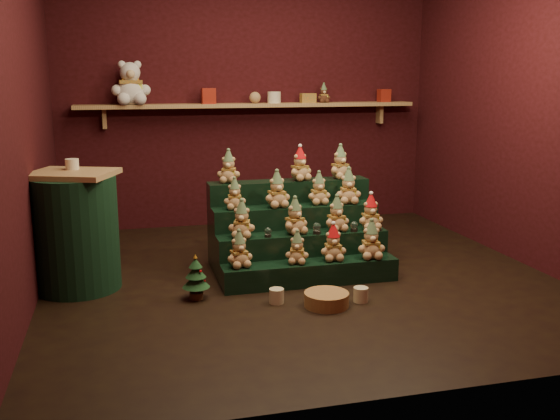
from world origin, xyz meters
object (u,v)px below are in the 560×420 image
object	(u,v)px
snow_globe_b	(317,228)
white_bear	(130,77)
snow_globe_c	(354,226)
snow_globe_a	(268,232)
mug_right	(361,295)
side_table	(76,232)
mug_left	(277,296)
wicker_basket	(326,299)
brown_bear	(324,93)
riser_tier_front	(310,273)
mini_christmas_tree	(196,277)

from	to	relation	value
snow_globe_b	white_bear	distance (m)	2.60
snow_globe_b	snow_globe_c	size ratio (longest dim) A/B	1.07
snow_globe_a	snow_globe_b	distance (m)	0.40
snow_globe_b	mug_right	size ratio (longest dim) A/B	0.85
snow_globe_c	side_table	world-z (taller)	side_table
snow_globe_c	mug_right	distance (m)	0.74
mug_left	mug_right	xyz separation A→B (m)	(0.60, -0.13, 0.00)
side_table	snow_globe_b	bearing A→B (deg)	16.04
snow_globe_a	snow_globe_c	world-z (taller)	snow_globe_c
snow_globe_a	side_table	size ratio (longest dim) A/B	0.08
mug_left	white_bear	distance (m)	2.97
snow_globe_b	mug_left	world-z (taller)	snow_globe_b
snow_globe_c	white_bear	distance (m)	2.79
mug_right	snow_globe_c	bearing A→B (deg)	73.89
snow_globe_b	side_table	xyz separation A→B (m)	(-1.85, 0.19, 0.04)
snow_globe_b	wicker_basket	world-z (taller)	snow_globe_b
snow_globe_b	brown_bear	world-z (taller)	brown_bear
riser_tier_front	mug_right	distance (m)	0.53
riser_tier_front	side_table	xyz separation A→B (m)	(-1.75, 0.35, 0.36)
mug_left	mug_right	bearing A→B (deg)	-11.93
snow_globe_b	snow_globe_a	bearing A→B (deg)	-180.00
white_bear	snow_globe_b	bearing A→B (deg)	-56.25
side_table	mug_left	xyz separation A→B (m)	(1.39, -0.69, -0.40)
snow_globe_b	side_table	size ratio (longest dim) A/B	0.10
snow_globe_c	white_bear	bearing A→B (deg)	131.88
snow_globe_c	mug_right	world-z (taller)	snow_globe_c
side_table	brown_bear	size ratio (longest dim) A/B	4.53
riser_tier_front	mug_right	size ratio (longest dim) A/B	13.02
snow_globe_a	mug_left	xyz separation A→B (m)	(-0.06, -0.50, -0.35)
mug_right	brown_bear	bearing A→B (deg)	78.14
snow_globe_b	side_table	bearing A→B (deg)	174.27
snow_globe_a	mug_right	size ratio (longest dim) A/B	0.71
snow_globe_a	mini_christmas_tree	distance (m)	0.71
mug_left	wicker_basket	size ratio (longest dim) A/B	0.34
snow_globe_a	side_table	distance (m)	1.46
white_bear	mug_left	bearing A→B (deg)	-71.49
mug_right	white_bear	xyz separation A→B (m)	(-1.50, 2.51, 1.54)
mug_right	white_bear	bearing A→B (deg)	120.89
riser_tier_front	white_bear	xyz separation A→B (m)	(-1.26, 2.04, 1.50)
mug_right	brown_bear	distance (m)	2.90
mini_christmas_tree	snow_globe_c	bearing A→B (deg)	11.67
snow_globe_b	mini_christmas_tree	xyz separation A→B (m)	(-1.01, -0.27, -0.24)
snow_globe_a	snow_globe_b	size ratio (longest dim) A/B	0.84
side_table	brown_bear	bearing A→B (deg)	55.64
snow_globe_a	snow_globe_c	xyz separation A→B (m)	(0.72, 0.00, 0.00)
mini_christmas_tree	wicker_basket	bearing A→B (deg)	-23.17
side_table	brown_bear	world-z (taller)	brown_bear
riser_tier_front	mini_christmas_tree	distance (m)	0.92
riser_tier_front	snow_globe_b	size ratio (longest dim) A/B	15.34
riser_tier_front	white_bear	bearing A→B (deg)	121.81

